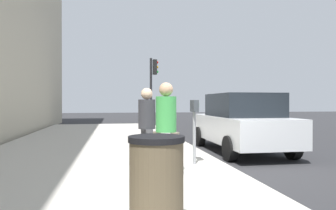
# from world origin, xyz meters

# --- Properties ---
(ground_plane) EXTENTS (80.00, 80.00, 0.00)m
(ground_plane) POSITION_xyz_m (0.00, 0.00, 0.00)
(ground_plane) COLOR #2B2B2D
(ground_plane) RESTS_ON ground
(sidewalk_slab) EXTENTS (28.00, 6.00, 0.15)m
(sidewalk_slab) POSITION_xyz_m (0.00, 3.00, 0.07)
(sidewalk_slab) COLOR #B7B2A8
(sidewalk_slab) RESTS_ON ground_plane
(parking_meter) EXTENTS (0.36, 0.12, 1.41)m
(parking_meter) POSITION_xyz_m (0.50, 0.71, 1.17)
(parking_meter) COLOR gray
(parking_meter) RESTS_ON sidewalk_slab
(pedestrian_at_meter) EXTENTS (0.51, 0.36, 1.67)m
(pedestrian_at_meter) POSITION_xyz_m (0.51, 1.76, 1.12)
(pedestrian_at_meter) COLOR #47474C
(pedestrian_at_meter) RESTS_ON sidewalk_slab
(pedestrian_bystander) EXTENTS (0.38, 0.45, 1.72)m
(pedestrian_bystander) POSITION_xyz_m (-0.55, 1.52, 1.16)
(pedestrian_bystander) COLOR #726656
(pedestrian_bystander) RESTS_ON sidewalk_slab
(parked_sedan_near) EXTENTS (4.41, 1.99, 1.77)m
(parked_sedan_near) POSITION_xyz_m (2.77, -1.35, 0.89)
(parked_sedan_near) COLOR silver
(parked_sedan_near) RESTS_ON ground_plane
(traffic_signal) EXTENTS (0.24, 0.44, 3.60)m
(traffic_signal) POSITION_xyz_m (9.61, 0.48, 2.58)
(traffic_signal) COLOR black
(traffic_signal) RESTS_ON sidewalk_slab
(trash_bin) EXTENTS (0.59, 0.59, 1.01)m
(trash_bin) POSITION_xyz_m (-2.97, 2.03, 0.66)
(trash_bin) COLOR brown
(trash_bin) RESTS_ON sidewalk_slab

